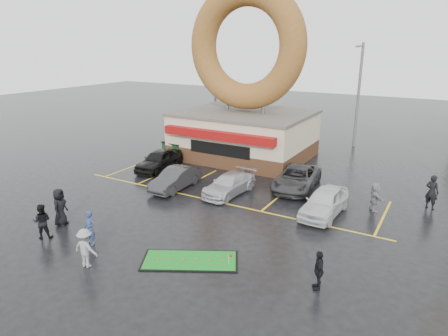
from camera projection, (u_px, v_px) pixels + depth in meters
The scene contains 18 objects.
ground at pixel (181, 223), 20.71m from camera, with size 120.00×120.00×0.00m, color black.
donut_shop at pixel (245, 102), 31.53m from camera, with size 10.20×8.70×13.50m.
streetlight_left at pixel (215, 86), 40.52m from camera, with size 0.40×2.21×9.00m.
streetlight_mid at pixel (358, 93), 34.65m from camera, with size 0.40×2.21×9.00m.
car_black at pixel (159, 160), 29.13m from camera, with size 1.78×4.41×1.50m, color black.
car_dgrey at pixel (175, 179), 25.35m from camera, with size 1.42×4.07×1.34m, color #2D2D2F.
car_silver at pixel (229, 184), 24.52m from camera, with size 1.73×4.27×1.24m, color #B5B4BA.
car_grey at pixel (297, 178), 25.40m from camera, with size 2.33×5.06×1.41m, color #323234.
car_white at pixel (324, 202), 21.47m from camera, with size 1.73×4.30×1.47m, color silver.
person_blue at pixel (90, 228), 18.20m from camera, with size 0.61×0.40×1.66m, color navy.
person_blackjkt at pixel (42, 221), 18.84m from camera, with size 0.84×0.65×1.72m, color black.
person_hoodie at pixel (86, 248), 16.41m from camera, with size 1.09×0.63×1.69m, color gray.
person_bystander at pixel (60, 207), 20.18m from camera, with size 0.95×0.62×1.95m, color black.
person_cameraman at pixel (319, 270), 14.92m from camera, with size 0.92×0.38×1.58m, color black.
person_walker_near at pixel (375, 197), 21.97m from camera, with size 1.51×0.48×1.63m, color gray.
person_walker_far at pixel (432, 192), 22.19m from camera, with size 0.72×0.47×1.98m, color black.
dumpster at pixel (175, 151), 32.06m from camera, with size 1.80×1.20×1.30m, color #163B17.
putting_green at pixel (190, 260), 17.03m from camera, with size 4.42×3.47×0.51m.
Camera 1 is at (11.42, -15.25, 8.89)m, focal length 32.00 mm.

